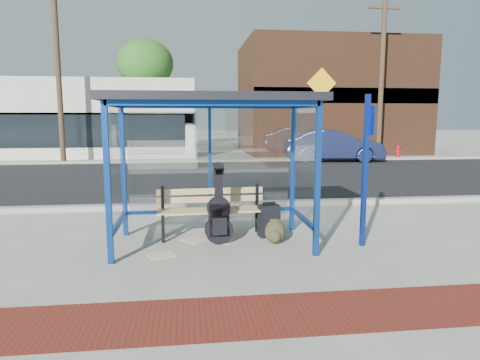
{
  "coord_description": "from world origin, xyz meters",
  "views": [
    {
      "loc": [
        -0.39,
        -6.78,
        2.06
      ],
      "look_at": [
        0.47,
        0.2,
        1.03
      ],
      "focal_mm": 32.0,
      "sensor_mm": 36.0,
      "label": 1
    }
  ],
  "objects": [
    {
      "name": "ground",
      "position": [
        0.0,
        0.0,
        0.0
      ],
      "size": [
        120.0,
        120.0,
        0.0
      ],
      "primitive_type": "plane",
      "color": "#B2ADA0",
      "rests_on": "ground"
    },
    {
      "name": "backpack",
      "position": [
        1.01,
        -0.07,
        0.19
      ],
      "size": [
        0.38,
        0.35,
        0.4
      ],
      "rotation": [
        0.0,
        0.0,
        -0.2
      ],
      "color": "#2F2E1A",
      "rests_on": "ground"
    },
    {
      "name": "newspaper_b",
      "position": [
        -0.8,
        -0.47,
        0.0
      ],
      "size": [
        0.5,
        0.45,
        0.01
      ],
      "primitive_type": "cube",
      "rotation": [
        0.0,
        0.0,
        0.37
      ],
      "color": "white",
      "rests_on": "ground"
    },
    {
      "name": "curb_far",
      "position": [
        0.0,
        13.1,
        0.06
      ],
      "size": [
        60.0,
        0.25,
        0.12
      ],
      "primitive_type": "cube",
      "color": "gray",
      "rests_on": "ground"
    },
    {
      "name": "parked_car",
      "position": [
        6.44,
        12.7,
        0.75
      ],
      "size": [
        4.7,
        2.12,
        1.5
      ],
      "primitive_type": "imported",
      "rotation": [
        0.0,
        0.0,
        1.45
      ],
      "color": "#192046",
      "rests_on": "ground"
    },
    {
      "name": "tree_mid",
      "position": [
        -3.0,
        22.0,
        5.45
      ],
      "size": [
        3.6,
        3.6,
        7.03
      ],
      "color": "#4C3826",
      "rests_on": "ground"
    },
    {
      "name": "bus_shelter",
      "position": [
        0.0,
        0.07,
        2.07
      ],
      "size": [
        3.3,
        1.8,
        2.42
      ],
      "color": "navy",
      "rests_on": "ground"
    },
    {
      "name": "far_sidewalk",
      "position": [
        0.0,
        15.0,
        0.0
      ],
      "size": [
        60.0,
        4.0,
        0.01
      ],
      "primitive_type": "cube",
      "color": "#B2ADA0",
      "rests_on": "ground"
    },
    {
      "name": "fire_hydrant",
      "position": [
        10.05,
        13.43,
        0.38
      ],
      "size": [
        0.31,
        0.21,
        0.7
      ],
      "rotation": [
        0.0,
        0.0,
        -0.1
      ],
      "color": "red",
      "rests_on": "ground"
    },
    {
      "name": "sign_post",
      "position": [
        2.41,
        -0.35,
        1.36
      ],
      "size": [
        0.1,
        0.3,
        2.42
      ],
      "rotation": [
        0.0,
        0.0,
        0.05
      ],
      "color": "navy",
      "rests_on": "ground"
    },
    {
      "name": "bench",
      "position": [
        0.0,
        0.51,
        0.5
      ],
      "size": [
        1.9,
        0.55,
        0.89
      ],
      "rotation": [
        0.0,
        0.0,
        0.05
      ],
      "color": "black",
      "rests_on": "ground"
    },
    {
      "name": "brick_paver_strip",
      "position": [
        0.0,
        -2.6,
        0.01
      ],
      "size": [
        60.0,
        1.0,
        0.01
      ],
      "primitive_type": "cube",
      "color": "maroon",
      "rests_on": "ground"
    },
    {
      "name": "storefront_brown",
      "position": [
        8.0,
        18.49,
        3.2
      ],
      "size": [
        10.0,
        7.08,
        6.4
      ],
      "color": "#59331E",
      "rests_on": "ground"
    },
    {
      "name": "suitcase",
      "position": [
        0.99,
        0.35,
        0.28
      ],
      "size": [
        0.39,
        0.29,
        0.61
      ],
      "rotation": [
        0.0,
        0.0,
        0.2
      ],
      "color": "black",
      "rests_on": "ground"
    },
    {
      "name": "street_asphalt",
      "position": [
        0.0,
        8.0,
        0.0
      ],
      "size": [
        60.0,
        10.0,
        0.0
      ],
      "primitive_type": "cube",
      "color": "black",
      "rests_on": "ground"
    },
    {
      "name": "utility_pole_west",
      "position": [
        -6.0,
        13.4,
        4.11
      ],
      "size": [
        1.6,
        0.24,
        8.0
      ],
      "color": "#4C3826",
      "rests_on": "ground"
    },
    {
      "name": "newspaper_c",
      "position": [
        0.2,
        0.16,
        0.0
      ],
      "size": [
        0.42,
        0.46,
        0.01
      ],
      "primitive_type": "cube",
      "rotation": [
        0.0,
        0.0,
        1.16
      ],
      "color": "white",
      "rests_on": "ground"
    },
    {
      "name": "guitar_bag",
      "position": [
        0.1,
        0.03,
        0.46
      ],
      "size": [
        0.47,
        0.18,
        1.27
      ],
      "rotation": [
        0.0,
        0.0,
        0.1
      ],
      "color": "black",
      "rests_on": "ground"
    },
    {
      "name": "utility_pole_east",
      "position": [
        9.0,
        13.4,
        4.11
      ],
      "size": [
        1.6,
        0.24,
        8.0
      ],
      "color": "#4C3826",
      "rests_on": "ground"
    },
    {
      "name": "curb_near",
      "position": [
        0.0,
        2.9,
        0.06
      ],
      "size": [
        60.0,
        0.25,
        0.12
      ],
      "primitive_type": "cube",
      "color": "gray",
      "rests_on": "ground"
    },
    {
      "name": "newspaper_a",
      "position": [
        -0.31,
        0.26,
        0.0
      ],
      "size": [
        0.5,
        0.51,
        0.01
      ],
      "primitive_type": "cube",
      "rotation": [
        0.0,
        0.0,
        -0.87
      ],
      "color": "white",
      "rests_on": "ground"
    },
    {
      "name": "storefront_white",
      "position": [
        -9.0,
        17.99,
        2.0
      ],
      "size": [
        18.0,
        6.04,
        4.0
      ],
      "color": "silver",
      "rests_on": "ground"
    },
    {
      "name": "tree_right",
      "position": [
        12.5,
        22.0,
        5.45
      ],
      "size": [
        3.6,
        3.6,
        7.03
      ],
      "color": "#4C3826",
      "rests_on": "ground"
    }
  ]
}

